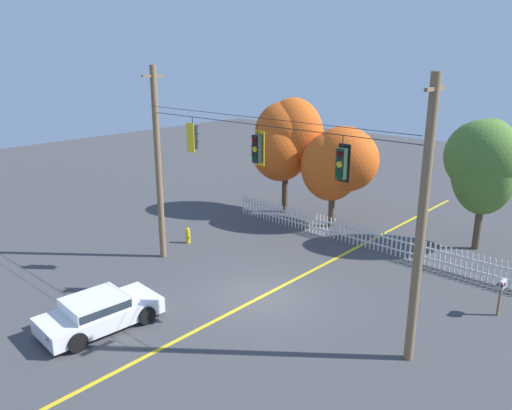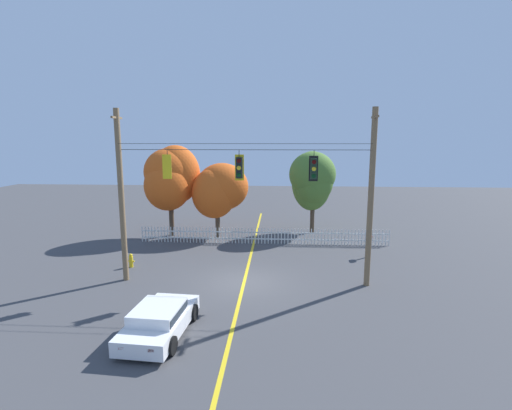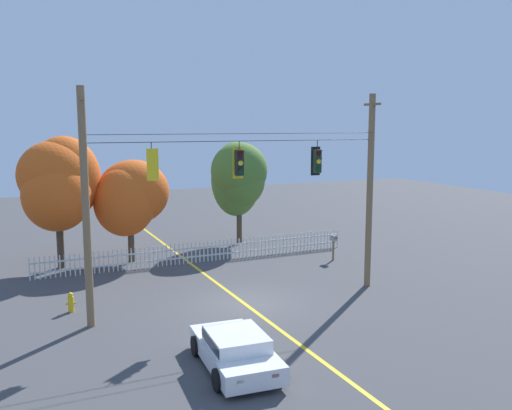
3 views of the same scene
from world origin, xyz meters
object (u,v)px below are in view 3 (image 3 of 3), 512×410
object	(u,v)px
autumn_oak_far_east	(239,176)
fire_hydrant	(71,302)
traffic_signal_eastbound_side	(152,164)
parked_car	(235,349)
autumn_maple_mid	(130,196)
roadside_mailbox	(333,240)
traffic_signal_northbound_secondary	(317,161)
traffic_signal_southbound_primary	(239,163)
autumn_maple_near_fence	(59,182)

from	to	relation	value
autumn_oak_far_east	fire_hydrant	world-z (taller)	autumn_oak_far_east
fire_hydrant	traffic_signal_eastbound_side	bearing A→B (deg)	-33.71
parked_car	fire_hydrant	bearing A→B (deg)	118.38
autumn_maple_mid	fire_hydrant	world-z (taller)	autumn_maple_mid
roadside_mailbox	parked_car	bearing A→B (deg)	-134.45
traffic_signal_northbound_secondary	roadside_mailbox	world-z (taller)	traffic_signal_northbound_secondary
autumn_maple_mid	autumn_oak_far_east	xyz separation A→B (m)	(6.87, 1.51, 0.68)
traffic_signal_eastbound_side	traffic_signal_southbound_primary	distance (m)	3.46
traffic_signal_eastbound_side	autumn_maple_near_fence	size ratio (longest dim) A/B	0.21
autumn_maple_near_fence	fire_hydrant	size ratio (longest dim) A/B	8.49
autumn_oak_far_east	autumn_maple_mid	bearing A→B (deg)	-167.60
traffic_signal_southbound_primary	parked_car	world-z (taller)	traffic_signal_southbound_primary
traffic_signal_eastbound_side	autumn_maple_near_fence	world-z (taller)	autumn_maple_near_fence
parked_car	roadside_mailbox	distance (m)	14.02
traffic_signal_northbound_secondary	fire_hydrant	bearing A→B (deg)	169.12
autumn_maple_mid	roadside_mailbox	bearing A→B (deg)	-24.18
parked_car	traffic_signal_northbound_secondary	bearing A→B (deg)	42.17
parked_car	roadside_mailbox	xyz separation A→B (m)	(9.81, 10.00, 0.53)
parked_car	roadside_mailbox	size ratio (longest dim) A/B	2.96
traffic_signal_northbound_secondary	autumn_oak_far_east	xyz separation A→B (m)	(0.88, 10.57, -1.56)
autumn_oak_far_east	parked_car	world-z (taller)	autumn_oak_far_east
traffic_signal_northbound_secondary	autumn_maple_near_fence	bearing A→B (deg)	136.16
traffic_signal_eastbound_side	autumn_maple_mid	distance (m)	9.42
autumn_maple_near_fence	roadside_mailbox	bearing A→B (deg)	-18.52
roadside_mailbox	fire_hydrant	bearing A→B (deg)	-168.76
autumn_maple_mid	roadside_mailbox	xyz separation A→B (m)	(9.87, -4.43, -2.34)
traffic_signal_eastbound_side	parked_car	distance (m)	7.53
autumn_maple_near_fence	autumn_oak_far_east	size ratio (longest dim) A/B	1.07
autumn_maple_near_fence	parked_car	bearing A→B (deg)	-76.24
traffic_signal_eastbound_side	traffic_signal_northbound_secondary	distance (m)	6.99
autumn_oak_far_east	traffic_signal_southbound_primary	bearing A→B (deg)	-112.62
traffic_signal_southbound_primary	autumn_maple_near_fence	distance (m)	10.96
autumn_maple_near_fence	roadside_mailbox	distance (m)	14.45
parked_car	autumn_maple_near_fence	bearing A→B (deg)	103.76
autumn_oak_far_east	parked_car	bearing A→B (deg)	-113.13
autumn_maple_near_fence	parked_car	world-z (taller)	autumn_maple_near_fence
traffic_signal_eastbound_side	parked_car	xyz separation A→B (m)	(1.06, -5.35, -5.19)
traffic_signal_northbound_secondary	roadside_mailbox	size ratio (longest dim) A/B	1.07
traffic_signal_southbound_primary	autumn_maple_near_fence	bearing A→B (deg)	123.18
autumn_maple_near_fence	autumn_oak_far_east	bearing A→B (deg)	8.08
traffic_signal_southbound_primary	roadside_mailbox	bearing A→B (deg)	31.99
traffic_signal_eastbound_side	autumn_maple_near_fence	bearing A→B (deg)	105.26
traffic_signal_eastbound_side	traffic_signal_northbound_secondary	xyz separation A→B (m)	(6.99, 0.02, -0.07)
autumn_maple_mid	autumn_oak_far_east	size ratio (longest dim) A/B	0.87
traffic_signal_northbound_secondary	autumn_oak_far_east	size ratio (longest dim) A/B	0.24
autumn_maple_near_fence	autumn_maple_mid	size ratio (longest dim) A/B	1.24
traffic_signal_southbound_primary	roadside_mailbox	size ratio (longest dim) A/B	1.05
traffic_signal_southbound_primary	fire_hydrant	world-z (taller)	traffic_signal_southbound_primary
autumn_maple_near_fence	parked_car	distance (m)	15.37
traffic_signal_eastbound_side	autumn_maple_mid	bearing A→B (deg)	83.76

